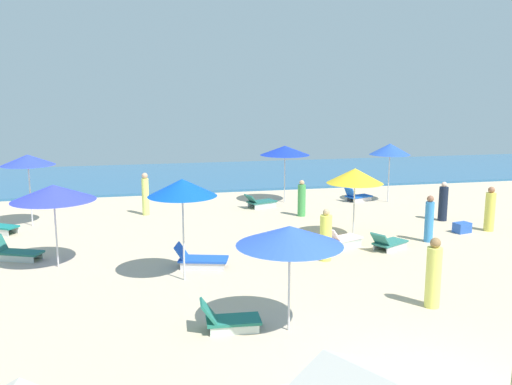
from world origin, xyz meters
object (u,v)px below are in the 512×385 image
umbrella_6 (28,160)px  beachgoer_5 (490,210)px  lounge_chair_5_0 (357,196)px  lounge_chair_2_1 (388,243)px  beachgoer_2 (302,199)px  umbrella_3 (290,236)px  cooler_box_2 (296,243)px  lounge_chair_3_0 (228,319)px  umbrella_1 (53,193)px  beachgoer_0 (429,220)px  umbrella_2 (355,176)px  umbrella_5 (390,149)px  umbrella_4 (285,150)px  lounge_chair_0_0 (200,259)px  cooler_box_1 (462,228)px  lounge_chair_4_0 (260,202)px  lounge_chair_2_0 (341,239)px  beachgoer_3 (443,203)px  beachgoer_1 (326,237)px  beachgoer_4 (433,275)px  beachgoer_6 (145,194)px  lounge_chair_1_0 (16,252)px  umbrella_0 (182,188)px

umbrella_6 → beachgoer_5: bearing=-15.3°
lounge_chair_5_0 → umbrella_6: bearing=80.4°
lounge_chair_2_1 → beachgoer_2: (-1.27, 5.18, 0.46)m
umbrella_3 → beachgoer_5: size_ratio=1.40×
cooler_box_2 → lounge_chair_3_0: bearing=-145.1°
umbrella_1 → lounge_chair_2_1: 10.25m
lounge_chair_5_0 → beachgoer_0: bearing=159.9°
umbrella_2 → lounge_chair_3_0: 8.50m
lounge_chair_3_0 → umbrella_5: (9.43, 11.81, 2.18)m
beachgoer_0 → umbrella_3: bearing=38.0°
umbrella_3 → lounge_chair_3_0: (-1.25, 0.28, -1.82)m
lounge_chair_2_1 → umbrella_4: size_ratio=0.55×
umbrella_4 → beachgoer_5: size_ratio=1.59×
lounge_chair_0_0 → umbrella_2: 6.14m
lounge_chair_2_1 → beachgoer_2: bearing=-14.6°
lounge_chair_5_0 → beachgoer_2: size_ratio=0.93×
lounge_chair_5_0 → cooler_box_1: bearing=176.0°
umbrella_3 → lounge_chair_4_0: 12.54m
lounge_chair_5_0 → lounge_chair_2_0: bearing=136.6°
umbrella_4 → beachgoer_3: 7.17m
umbrella_3 → umbrella_5: (8.19, 12.09, 0.36)m
beachgoer_0 → cooler_box_1: (1.80, 0.82, -0.57)m
lounge_chair_2_0 → lounge_chair_3_0: (-4.64, -5.34, -0.05)m
lounge_chair_0_0 → umbrella_1: size_ratio=0.67×
umbrella_4 → lounge_chair_4_0: bearing=-147.2°
lounge_chair_2_1 → cooler_box_1: (3.54, 1.38, -0.04)m
beachgoer_1 → beachgoer_5: (6.98, 2.03, 0.03)m
umbrella_5 → beachgoer_3: bearing=-83.5°
beachgoer_4 → beachgoer_6: beachgoer_6 is taller
lounge_chair_3_0 → beachgoer_3: beachgoer_3 is taller
umbrella_4 → beachgoer_3: bearing=-43.6°
lounge_chair_1_0 → umbrella_3: (6.62, -6.54, 1.82)m
beachgoer_3 → umbrella_0: bearing=134.7°
lounge_chair_4_0 → beachgoer_2: beachgoer_2 is taller
beachgoer_5 → umbrella_5: bearing=-169.2°
lounge_chair_4_0 → beachgoer_1: beachgoer_1 is taller
lounge_chair_5_0 → beachgoer_2: 4.19m
beachgoer_2 → lounge_chair_2_0: bearing=110.3°
lounge_chair_5_0 → beachgoer_4: beachgoer_4 is taller
beachgoer_3 → umbrella_3: bearing=154.5°
cooler_box_2 → lounge_chair_2_1: bearing=-38.8°
beachgoer_0 → cooler_box_2: (-4.59, 0.12, -0.54)m
cooler_box_2 → umbrella_6: bearing=124.3°
lounge_chair_2_1 → lounge_chair_5_0: 7.85m
umbrella_2 → umbrella_3: (-4.18, -6.53, -0.12)m
cooler_box_1 → lounge_chair_3_0: bearing=19.4°
lounge_chair_1_0 → beachgoer_3: size_ratio=1.03×
umbrella_4 → beachgoer_0: umbrella_4 is taller
lounge_chair_1_0 → umbrella_2: size_ratio=0.65×
lounge_chair_0_0 → umbrella_5: 12.30m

